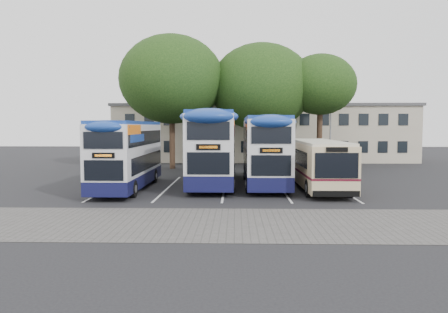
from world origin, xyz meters
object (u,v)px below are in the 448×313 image
Objects in this scene: bus_dd_mid at (214,145)px; bus_single at (318,161)px; tree_mid at (261,87)px; tree_right at (320,85)px; lamp_post at (331,113)px; bus_dd_right at (264,148)px; bus_dd_left at (128,152)px; tree_left at (172,79)px.

bus_dd_mid is 6.76m from bus_single.
tree_right is (5.19, -0.81, 0.11)m from tree_mid.
bus_dd_mid is (-8.98, -10.91, -4.91)m from tree_right.
tree_mid reaches higher than lamp_post.
bus_single is (2.69, -13.41, -5.72)m from tree_mid.
lamp_post is at bearing 51.93° from bus_dd_mid.
tree_right is (-1.51, -2.49, 2.42)m from lamp_post.
bus_dd_mid is at bearing 175.79° from bus_dd_right.
tree_right reaches higher than bus_single.
bus_dd_mid is at bearing 23.17° from bus_dd_left.
tree_right is 14.96m from bus_dd_mid.
bus_single is at bearing -48.73° from tree_left.
lamp_post reaches higher than bus_single.
bus_single is at bearing -101.23° from tree_right.
bus_dd_right is at bearing -54.97° from tree_left.
bus_single is at bearing 2.49° from bus_dd_left.
tree_mid is 1.01× the size of bus_dd_mid.
tree_right is at bearing 63.03° from bus_dd_right.
bus_dd_left is 8.65m from bus_dd_right.
lamp_post is at bearing 14.05° from tree_mid.
lamp_post reaches higher than bus_dd_left.
tree_left is at bearing -169.11° from lamp_post.
tree_mid is at bearing 171.13° from tree_right.
lamp_post is at bearing 75.10° from bus_single.
tree_left is at bearing -171.79° from tree_mid.
bus_dd_right is 3.57m from bus_single.
tree_left is 1.06× the size of bus_dd_mid.
tree_mid is 1.07× the size of bus_dd_right.
tree_mid is 1.15× the size of bus_single.
tree_right is 13.50m from bus_dd_right.
bus_dd_right is (-5.68, -11.15, -5.07)m from tree_right.
bus_dd_right is 1.07× the size of bus_single.
tree_left is 1.21× the size of bus_dd_left.
bus_dd_mid is 1.07× the size of bus_dd_right.
bus_dd_mid is at bearing -107.91° from tree_mid.
tree_right is at bearing 1.52° from tree_left.
bus_dd_mid reaches higher than bus_dd_left.
bus_dd_right is (-0.48, -11.97, -4.96)m from tree_mid.
lamp_post is 0.92× the size of bus_single.
lamp_post is 7.29m from tree_mid.
lamp_post is 22.24m from bus_dd_left.
tree_mid reaches higher than bus_single.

